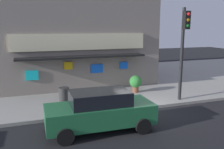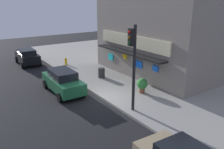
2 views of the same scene
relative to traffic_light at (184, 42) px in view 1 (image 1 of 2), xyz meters
name	(u,v)px [view 1 (image 1 of 2)]	position (x,y,z in m)	size (l,w,h in m)	color
ground_plane	(144,110)	(-2.55, -0.47, -3.42)	(62.60, 62.60, 0.00)	black
sidewalk	(103,81)	(-2.55, 6.50, -3.34)	(41.73, 13.94, 0.16)	gray
corner_building	(68,38)	(-4.79, 8.70, -0.06)	(11.08, 10.58, 6.41)	gray
traffic_light	(184,42)	(0.00, 0.00, 0.00)	(0.32, 0.58, 5.09)	black
trash_can	(64,95)	(-6.28, 1.79, -2.86)	(0.58, 0.58, 0.82)	#2D2D2D
potted_plant_by_doorway	(136,82)	(-1.71, 2.36, -2.63)	(0.78, 0.78, 1.08)	brown
parked_car_green	(100,110)	(-5.38, -2.10, -2.56)	(4.45, 2.04, 1.68)	#1E6038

